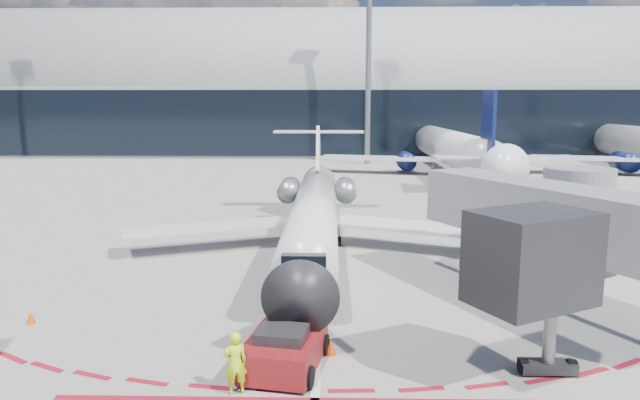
{
  "coord_description": "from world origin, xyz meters",
  "views": [
    {
      "loc": [
        0.42,
        -25.53,
        7.83
      ],
      "look_at": [
        -0.13,
        1.6,
        3.17
      ],
      "focal_mm": 32.0,
      "sensor_mm": 36.0,
      "label": 1
    }
  ],
  "objects": [
    {
      "name": "ground",
      "position": [
        0.0,
        0.0,
        0.0
      ],
      "size": [
        260.0,
        260.0,
        0.0
      ],
      "primitive_type": "plane",
      "color": "gray",
      "rests_on": "ground"
    },
    {
      "name": "apron_centerline",
      "position": [
        0.0,
        2.0,
        0.01
      ],
      "size": [
        0.25,
        40.0,
        0.01
      ],
      "primitive_type": "cube",
      "color": "silver",
      "rests_on": "ground"
    },
    {
      "name": "apron_stop_bar",
      "position": [
        0.0,
        -11.5,
        0.01
      ],
      "size": [
        14.0,
        0.25,
        0.01
      ],
      "primitive_type": "cube",
      "color": "maroon",
      "rests_on": "ground"
    },
    {
      "name": "terminal_building",
      "position": [
        0.0,
        64.97,
        8.52
      ],
      "size": [
        150.0,
        24.15,
        24.0
      ],
      "color": "gray",
      "rests_on": "ground"
    },
    {
      "name": "jet_bridge",
      "position": [
        9.79,
        -3.01,
        3.01
      ],
      "size": [
        10.03,
        15.2,
        4.9
      ],
      "color": "gray",
      "rests_on": "ground"
    },
    {
      "name": "light_mast_centre",
      "position": [
        5.0,
        48.0,
        12.5
      ],
      "size": [
        0.7,
        0.7,
        25.0
      ],
      "primitive_type": "cylinder",
      "color": "slate",
      "rests_on": "ground"
    },
    {
      "name": "regional_jet",
      "position": [
        -0.5,
        3.89,
        2.1
      ],
      "size": [
        20.37,
        25.12,
        6.29
      ],
      "color": "silver",
      "rests_on": "ground"
    },
    {
      "name": "pushback_tug",
      "position": [
        -0.96,
        -9.6,
        0.59
      ],
      "size": [
        2.68,
        5.23,
        1.33
      ],
      "rotation": [
        0.0,
        0.0,
        -0.18
      ],
      "color": "#620E13",
      "rests_on": "ground"
    },
    {
      "name": "ramp_worker",
      "position": [
        -2.16,
        -11.18,
        0.89
      ],
      "size": [
        0.76,
        0.63,
        1.77
      ],
      "primitive_type": "imported",
      "rotation": [
        0.0,
        0.0,
        3.51
      ],
      "color": "#CEF519",
      "rests_on": "ground"
    },
    {
      "name": "safety_cone_left",
      "position": [
        -10.33,
        -6.39,
        0.22
      ],
      "size": [
        0.32,
        0.32,
        0.44
      ],
      "primitive_type": "cone",
      "color": "#F33D05",
      "rests_on": "ground"
    },
    {
      "name": "safety_cone_right",
      "position": [
        0.4,
        -8.69,
        0.25
      ],
      "size": [
        0.36,
        0.36,
        0.51
      ],
      "primitive_type": "cone",
      "color": "#F33D05",
      "rests_on": "ground"
    },
    {
      "name": "bg_airliner_0",
      "position": [
        13.77,
        38.23,
        5.53
      ],
      "size": [
        34.16,
        36.17,
        11.05
      ],
      "primitive_type": null,
      "color": "silver",
      "rests_on": "ground"
    }
  ]
}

